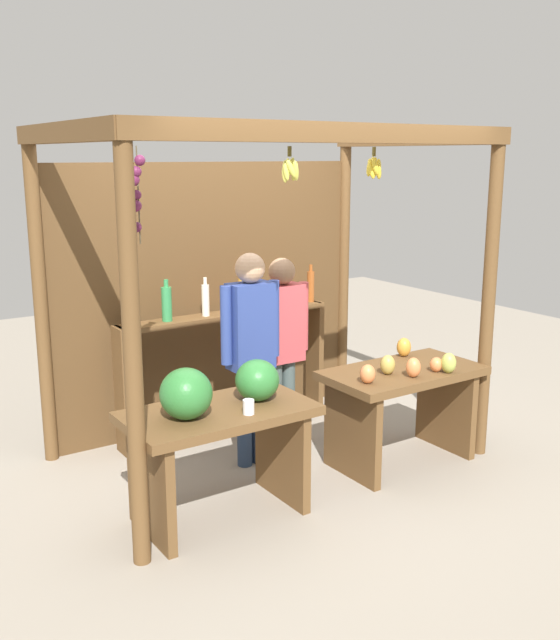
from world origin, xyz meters
name	(u,v)px	position (x,y,z in m)	size (l,w,h in m)	color
ground_plane	(268,455)	(0.00, 0.00, 0.00)	(12.00, 12.00, 0.00)	gray
market_stall	(238,267)	(0.00, 0.40, 1.41)	(2.92, 1.83, 2.44)	brown
fruit_counter_left	(218,422)	(-0.78, -0.65, 0.64)	(1.17, 0.64, 1.03)	brown
fruit_counter_right	(403,393)	(0.77, -0.65, 0.54)	(1.17, 0.65, 0.87)	brown
bottle_shelf_unit	(225,339)	(0.00, 0.64, 0.79)	(1.87, 0.22, 1.34)	brown
vendor_man	(251,341)	(-0.18, -0.06, 0.95)	(0.48, 0.21, 1.58)	navy
vendor_woman	(282,337)	(0.19, 0.09, 0.89)	(0.48, 0.20, 1.50)	#445452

